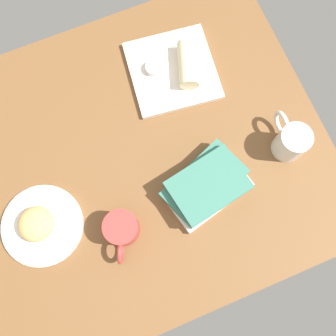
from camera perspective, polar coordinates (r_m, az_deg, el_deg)
dining_table at (r=110.08cm, az=-5.74°, el=0.77°), size 110.00×90.00×4.00cm
round_plate at (r=109.10cm, az=-17.93°, el=-8.03°), size 21.63×21.63×1.40cm
scone_pastry at (r=106.44cm, az=-18.81°, el=-7.79°), size 9.97×9.90×4.73cm
square_plate at (r=116.57cm, az=0.68°, el=14.12°), size 26.98×26.98×1.60cm
sauce_cup at (r=114.87cm, az=-2.12°, el=14.50°), size 4.67×4.67×2.08cm
breakfast_wrap at (r=113.56cm, az=2.98°, el=14.99°), size 9.72×14.37×5.62cm
book_stack at (r=102.68cm, az=5.71°, el=-2.69°), size 24.87×20.24×7.72cm
coffee_mug at (r=108.74cm, az=17.60°, el=3.80°), size 8.33×13.73×10.30cm
second_mug at (r=100.78cm, az=-6.81°, el=-8.96°), size 8.89×12.99×8.62cm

